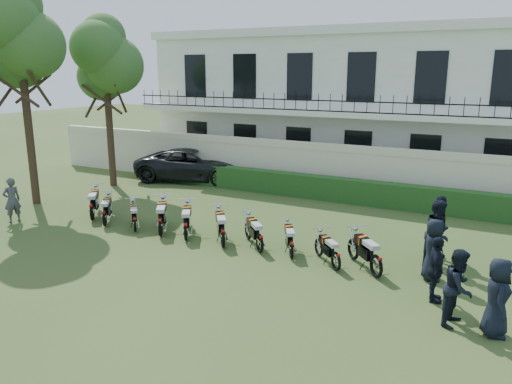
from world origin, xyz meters
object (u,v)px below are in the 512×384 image
(motorcycle_3, at_px, (160,222))
(motorcycle_4, at_px, (186,226))
(tree_west_mid, at_px, (19,37))
(officer_2, at_px, (436,270))
(motorcycle_6, at_px, (260,238))
(motorcycle_0, at_px, (92,207))
(tree_west_near, at_px, (105,59))
(motorcycle_7, at_px, (291,245))
(motorcycle_5, at_px, (223,233))
(officer_4, at_px, (438,233))
(motorcycle_8, at_px, (336,257))
(motorcycle_9, at_px, (377,261))
(officer_5, at_px, (438,228))
(officer_1, at_px, (459,287))
(motorcycle_2, at_px, (135,220))
(officer_3, at_px, (433,250))
(suv, at_px, (194,165))
(motorcycle_1, at_px, (104,214))
(inspector, at_px, (12,200))
(officer_0, at_px, (497,297))

(motorcycle_3, distance_m, motorcycle_4, 1.00)
(tree_west_mid, bearing_deg, officer_2, -6.23)
(motorcycle_6, bearing_deg, motorcycle_0, 135.10)
(tree_west_near, xyz_separation_m, motorcycle_7, (11.46, -4.84, -5.45))
(motorcycle_5, xyz_separation_m, officer_4, (6.12, 1.61, 0.46))
(motorcycle_8, height_order, motorcycle_9, motorcycle_9)
(officer_5, bearing_deg, officer_1, -162.59)
(officer_4, bearing_deg, motorcycle_7, 130.05)
(motorcycle_2, xyz_separation_m, officer_3, (9.64, 0.63, 0.40))
(motorcycle_9, distance_m, suv, 13.70)
(motorcycle_5, bearing_deg, motorcycle_1, 144.43)
(motorcycle_8, xyz_separation_m, inspector, (-11.95, -1.10, 0.40))
(tree_west_near, bearing_deg, officer_4, -12.41)
(motorcycle_0, distance_m, motorcycle_9, 10.58)
(motorcycle_4, bearing_deg, tree_west_near, 115.24)
(motorcycle_2, height_order, motorcycle_6, motorcycle_6)
(tree_west_near, distance_m, officer_0, 18.98)
(tree_west_near, xyz_separation_m, motorcycle_9, (14.03, -5.06, -5.39))
(tree_west_near, distance_m, motorcycle_5, 11.76)
(tree_west_mid, relative_size, suv, 1.54)
(suv, bearing_deg, tree_west_mid, 138.46)
(motorcycle_1, height_order, officer_1, officer_1)
(motorcycle_0, bearing_deg, motorcycle_8, -40.14)
(officer_2, xyz_separation_m, officer_4, (-0.30, 2.39, 0.15))
(motorcycle_0, relative_size, motorcycle_9, 1.12)
(officer_3, bearing_deg, suv, 49.51)
(tree_west_mid, xyz_separation_m, officer_5, (15.74, 1.21, -5.71))
(motorcycle_5, relative_size, officer_4, 0.86)
(motorcycle_1, height_order, motorcycle_3, motorcycle_3)
(tree_west_mid, bearing_deg, motorcycle_4, -6.88)
(suv, bearing_deg, motorcycle_3, -168.30)
(motorcycle_4, relative_size, motorcycle_7, 1.14)
(officer_3, bearing_deg, motorcycle_8, 94.81)
(motorcycle_5, bearing_deg, motorcycle_4, 143.97)
(motorcycle_7, bearing_deg, motorcycle_5, 153.46)
(motorcycle_4, relative_size, suv, 0.31)
(tree_west_mid, bearing_deg, tree_west_near, 82.87)
(motorcycle_2, bearing_deg, officer_3, -39.51)
(tree_west_mid, relative_size, motorcycle_8, 6.89)
(tree_west_mid, height_order, tree_west_near, tree_west_mid)
(motorcycle_7, xyz_separation_m, officer_4, (3.85, 1.47, 0.53))
(officer_3, bearing_deg, officer_4, -8.61)
(motorcycle_7, bearing_deg, tree_west_near, 126.87)
(motorcycle_0, xyz_separation_m, motorcycle_3, (3.35, -0.26, -0.00))
(officer_1, relative_size, officer_4, 0.89)
(motorcycle_0, height_order, motorcycle_4, motorcycle_0)
(motorcycle_8, distance_m, officer_1, 3.68)
(motorcycle_3, bearing_deg, motorcycle_1, 147.74)
(motorcycle_2, distance_m, officer_0, 11.41)
(motorcycle_3, distance_m, inspector, 5.95)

